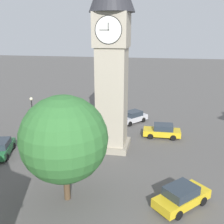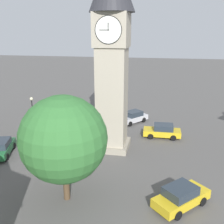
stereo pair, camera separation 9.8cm
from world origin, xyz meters
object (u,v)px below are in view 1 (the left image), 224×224
(car_silver_kerb, at_px, (162,131))
(clock_tower, at_px, (112,39))
(tree, at_px, (64,139))
(car_red_corner, at_px, (1,148))
(car_white_side, at_px, (133,117))
(lamp_post, at_px, (32,109))
(pedestrian, at_px, (28,149))
(car_blue_kerb, at_px, (182,196))

(car_silver_kerb, bearing_deg, clock_tower, 37.38)
(tree, bearing_deg, car_red_corner, -31.05)
(car_red_corner, bearing_deg, car_white_side, -133.46)
(car_silver_kerb, distance_m, tree, 14.82)
(car_red_corner, distance_m, lamp_post, 6.10)
(car_white_side, xyz_separation_m, lamp_post, (10.78, 6.18, 2.22))
(clock_tower, xyz_separation_m, tree, (1.40, 9.01, -6.15))
(lamp_post, bearing_deg, car_white_side, -150.17)
(car_white_side, bearing_deg, clock_tower, 82.09)
(pedestrian, relative_size, tree, 0.22)
(lamp_post, bearing_deg, tree, 127.12)
(car_white_side, relative_size, tree, 0.57)
(car_red_corner, bearing_deg, car_silver_kerb, -153.33)
(car_red_corner, bearing_deg, pedestrian, 173.67)
(car_silver_kerb, relative_size, lamp_post, 0.96)
(clock_tower, distance_m, car_red_corner, 14.69)
(clock_tower, relative_size, car_silver_kerb, 4.41)
(tree, bearing_deg, lamp_post, -52.88)
(car_silver_kerb, bearing_deg, car_red_corner, 26.67)
(pedestrian, bearing_deg, car_blue_kerb, 163.04)
(car_blue_kerb, xyz_separation_m, car_silver_kerb, (1.48, -12.04, 0.00))
(car_blue_kerb, distance_m, car_white_side, 17.17)
(clock_tower, height_order, tree, clock_tower)
(car_blue_kerb, height_order, car_red_corner, same)
(car_silver_kerb, bearing_deg, car_white_side, -47.87)
(car_white_side, distance_m, tree, 17.69)
(car_silver_kerb, xyz_separation_m, car_red_corner, (15.09, 7.58, 0.00))
(pedestrian, bearing_deg, clock_tower, -149.84)
(tree, bearing_deg, car_white_side, -98.40)
(car_silver_kerb, xyz_separation_m, tree, (6.38, 12.82, 3.83))
(clock_tower, distance_m, lamp_post, 12.53)
(car_white_side, xyz_separation_m, pedestrian, (8.19, 12.18, 0.25))
(clock_tower, distance_m, car_blue_kerb, 14.46)
(car_blue_kerb, height_order, pedestrian, pedestrian)
(car_silver_kerb, relative_size, pedestrian, 2.48)
(car_blue_kerb, distance_m, lamp_post, 19.17)
(car_silver_kerb, bearing_deg, car_blue_kerb, 97.02)
(car_white_side, distance_m, pedestrian, 14.68)
(car_blue_kerb, bearing_deg, lamp_post, -32.15)
(car_blue_kerb, xyz_separation_m, car_white_side, (5.34, -16.31, 0.00))
(clock_tower, relative_size, car_blue_kerb, 4.44)
(clock_tower, xyz_separation_m, car_white_side, (-1.12, -8.08, -9.98))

